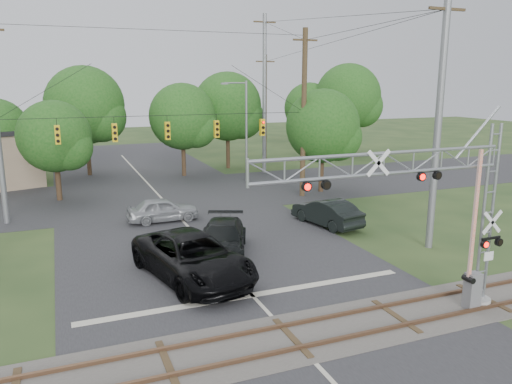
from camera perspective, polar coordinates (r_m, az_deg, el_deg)
name	(u,v)px	position (r m, az deg, el deg)	size (l,w,h in m)	color
ground	(323,372)	(15.06, 7.64, -19.71)	(160.00, 160.00, 0.00)	#233B1B
road_main	(217,258)	(23.39, -4.51, -7.50)	(14.00, 90.00, 0.02)	#28282B
road_cross	(158,195)	(36.49, -11.08, -0.35)	(90.00, 12.00, 0.02)	#28282B
railroad_track	(292,338)	(16.57, 4.12, -16.29)	(90.00, 3.20, 0.17)	#453F3C
crossing_gantry	(426,204)	(17.27, 18.87, -1.31)	(9.53, 0.85, 6.62)	#989993
traffic_signal_span	(182,120)	(31.96, -8.47, 8.15)	(19.34, 0.36, 11.50)	gray
pickup_black	(193,257)	(20.88, -7.25, -7.39)	(3.07, 6.67, 1.85)	black
car_dark	(223,239)	(23.59, -3.84, -5.37)	(2.14, 5.27, 1.53)	black
sedan_silver	(163,209)	(29.59, -10.61, -1.97)	(1.65, 4.11, 1.40)	gray
suv_dark	(327,212)	(28.52, 8.08, -2.30)	(1.61, 4.61, 1.52)	black
streetlight	(244,126)	(39.99, -1.33, 7.52)	(2.15, 0.22, 8.05)	gray
utility_poles	(193,108)	(34.75, -7.21, 9.49)	(27.30, 29.08, 13.58)	#3E2E1C
treeline	(164,111)	(44.47, -10.46, 9.15)	(55.86, 23.77, 9.91)	#3C2B1B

